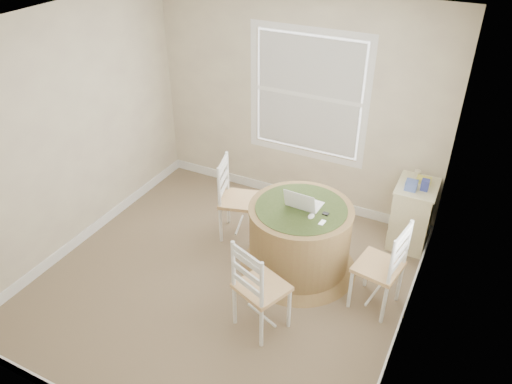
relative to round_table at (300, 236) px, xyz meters
The scene contains 14 objects.
room 1.06m from the round_table, 137.89° to the right, with size 3.64×3.64×2.64m.
round_table is the anchor object (origin of this frame).
chair_left 0.88m from the round_table, 164.40° to the left, with size 0.42×0.40×0.95m, color white, non-canonical shape.
chair_near 0.92m from the round_table, 89.07° to the right, with size 0.42×0.40×0.95m, color white, non-canonical shape.
chair_right 0.89m from the round_table, 11.36° to the right, with size 0.42×0.40×0.95m, color white, non-canonical shape.
laptop 0.38m from the round_table, 80.90° to the left, with size 0.35×0.31×0.23m.
mouse 0.40m from the round_table, 34.75° to the right, with size 0.06×0.10×0.03m, color white.
phone 0.47m from the round_table, 28.24° to the right, with size 0.04×0.09×0.02m, color #B7BABF.
keys 0.44m from the round_table, ahead, with size 0.06×0.05×0.03m, color black.
corner_chest 1.37m from the round_table, 45.69° to the left, with size 0.44×0.59×0.76m.
tissue_box 1.30m from the round_table, 43.42° to the left, with size 0.12×0.12×0.10m, color #556EC3.
box_yellow 1.50m from the round_table, 46.51° to the left, with size 0.15×0.10×0.06m, color #E7DB51.
box_blue 1.43m from the round_table, 41.33° to the left, with size 0.08×0.08×0.12m, color #303B92.
cup_cream 1.50m from the round_table, 51.14° to the left, with size 0.07×0.07×0.09m, color beige.
Camera 1 is at (2.06, -3.34, 3.58)m, focal length 35.00 mm.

